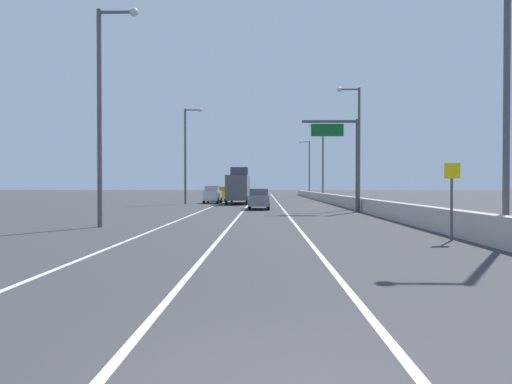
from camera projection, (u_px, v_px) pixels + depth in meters
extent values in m
plane|color=#38383A|center=(266.00, 200.00, 68.41)|extent=(320.00, 320.00, 0.00)
cube|color=silver|center=(225.00, 202.00, 59.52)|extent=(0.16, 130.00, 0.00)
cube|color=silver|center=(251.00, 202.00, 59.45)|extent=(0.16, 130.00, 0.00)
cube|color=silver|center=(277.00, 202.00, 59.39)|extent=(0.16, 130.00, 0.00)
cube|color=#B2ADA3|center=(346.00, 202.00, 44.26)|extent=(0.60, 120.00, 1.10)
cylinder|color=#47474C|center=(358.00, 166.00, 36.00)|extent=(0.36, 0.36, 7.50)
cube|color=#47474C|center=(330.00, 122.00, 35.99)|extent=(4.50, 0.20, 0.20)
cube|color=#0C5923|center=(327.00, 130.00, 35.88)|extent=(2.60, 0.10, 1.00)
cylinder|color=#4C4C51|center=(452.00, 210.00, 17.26)|extent=(0.10, 0.10, 2.40)
cube|color=yellow|center=(452.00, 171.00, 17.20)|extent=(0.60, 0.04, 0.60)
cylinder|color=#4C4C51|center=(507.00, 93.00, 16.59)|extent=(0.24, 0.24, 11.14)
cylinder|color=#4C4C51|center=(359.00, 148.00, 41.12)|extent=(0.24, 0.24, 11.14)
cube|color=#4C4C51|center=(349.00, 89.00, 41.06)|extent=(1.80, 0.12, 0.12)
sphere|color=beige|center=(340.00, 89.00, 41.08)|extent=(0.44, 0.44, 0.44)
cylinder|color=#4C4C51|center=(323.00, 162.00, 65.64)|extent=(0.24, 0.24, 11.14)
cube|color=#4C4C51|center=(317.00, 125.00, 65.58)|extent=(1.80, 0.12, 0.12)
sphere|color=beige|center=(311.00, 125.00, 65.60)|extent=(0.44, 0.44, 0.44)
cylinder|color=#4C4C51|center=(309.00, 169.00, 90.15)|extent=(0.24, 0.24, 11.14)
cube|color=#4C4C51|center=(305.00, 142.00, 90.09)|extent=(1.80, 0.12, 0.12)
sphere|color=beige|center=(300.00, 142.00, 90.11)|extent=(0.44, 0.44, 0.44)
cylinder|color=#4C4C51|center=(99.00, 119.00, 22.91)|extent=(0.24, 0.24, 11.14)
cube|color=#4C4C51|center=(116.00, 12.00, 22.82)|extent=(1.80, 0.12, 0.12)
sphere|color=beige|center=(134.00, 12.00, 22.80)|extent=(0.44, 0.44, 0.44)
cylinder|color=#4C4C51|center=(185.00, 156.00, 52.35)|extent=(0.24, 0.24, 11.14)
cube|color=#4C4C51|center=(193.00, 110.00, 52.26)|extent=(1.80, 0.12, 0.12)
sphere|color=beige|center=(201.00, 110.00, 52.24)|extent=(0.44, 0.44, 0.44)
cube|color=slate|center=(259.00, 200.00, 40.60)|extent=(1.88, 4.81, 0.93)
cube|color=#4D505A|center=(259.00, 192.00, 40.12)|extent=(1.63, 2.18, 0.60)
cylinder|color=black|center=(250.00, 205.00, 42.56)|extent=(0.23, 0.68, 0.68)
cylinder|color=black|center=(268.00, 205.00, 42.55)|extent=(0.23, 0.68, 0.68)
cylinder|color=black|center=(249.00, 206.00, 38.67)|extent=(0.23, 0.68, 0.68)
cylinder|color=black|center=(268.00, 206.00, 38.66)|extent=(0.23, 0.68, 0.68)
cube|color=#196033|center=(226.00, 194.00, 72.95)|extent=(1.86, 4.64, 0.97)
cube|color=#1C4633|center=(226.00, 189.00, 72.48)|extent=(1.58, 2.11, 0.60)
cylinder|color=black|center=(222.00, 196.00, 74.79)|extent=(0.24, 0.69, 0.68)
cylinder|color=black|center=(231.00, 196.00, 74.81)|extent=(0.24, 0.69, 0.68)
cylinder|color=black|center=(220.00, 197.00, 71.10)|extent=(0.24, 0.69, 0.68)
cylinder|color=black|center=(230.00, 197.00, 71.12)|extent=(0.24, 0.69, 0.68)
cube|color=gold|center=(220.00, 195.00, 62.05)|extent=(1.82, 4.40, 1.07)
cube|color=olive|center=(220.00, 189.00, 61.60)|extent=(1.60, 1.98, 0.60)
cylinder|color=black|center=(216.00, 198.00, 63.82)|extent=(0.22, 0.68, 0.68)
cylinder|color=black|center=(227.00, 198.00, 63.79)|extent=(0.22, 0.68, 0.68)
cylinder|color=black|center=(213.00, 199.00, 60.32)|extent=(0.22, 0.68, 0.68)
cylinder|color=black|center=(225.00, 199.00, 60.29)|extent=(0.22, 0.68, 0.68)
cube|color=white|center=(213.00, 196.00, 54.80)|extent=(1.88, 4.07, 1.18)
cube|color=#96969E|center=(212.00, 188.00, 54.38)|extent=(1.60, 1.85, 0.60)
cylinder|color=black|center=(208.00, 200.00, 56.40)|extent=(0.24, 0.69, 0.68)
cylinder|color=black|center=(221.00, 200.00, 56.33)|extent=(0.24, 0.69, 0.68)
cylinder|color=black|center=(204.00, 201.00, 53.28)|extent=(0.24, 0.69, 0.68)
cylinder|color=black|center=(217.00, 201.00, 53.21)|extent=(0.24, 0.69, 0.68)
cube|color=#4C4C51|center=(239.00, 188.00, 53.58)|extent=(2.43, 9.78, 2.82)
cube|color=#3A3A45|center=(239.00, 172.00, 55.70)|extent=(2.12, 2.16, 1.10)
cylinder|color=black|center=(232.00, 198.00, 57.80)|extent=(0.22, 1.00, 1.00)
cylinder|color=black|center=(249.00, 198.00, 57.77)|extent=(0.22, 1.00, 1.00)
cylinder|color=black|center=(226.00, 200.00, 49.43)|extent=(0.22, 1.00, 1.00)
cylinder|color=black|center=(247.00, 201.00, 49.39)|extent=(0.22, 1.00, 1.00)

